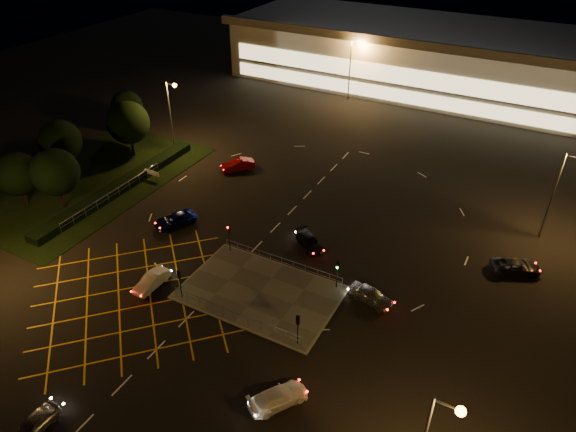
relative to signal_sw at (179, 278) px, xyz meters
The scene contains 25 objects.
ground 7.58m from the signal_sw, 56.28° to the left, with size 180.00×180.00×0.00m, color black.
pedestrian_island 7.57m from the signal_sw, 33.65° to the left, with size 14.00×9.00×0.12m, color #4C4944.
grass_verge 26.93m from the signal_sw, 153.45° to the left, with size 18.00×30.00×0.08m, color black.
hedge 22.55m from the signal_sw, 147.74° to the left, with size 2.00×26.00×1.00m, color black.
supermarket 68.13m from the signal_sw, 86.63° to the left, with size 72.00×26.50×10.50m.
streetlight_nw 31.24m from the signal_sw, 129.19° to the left, with size 1.78×0.56×10.03m.
streetlight_ne 38.75m from the signal_sw, 42.43° to the left, with size 1.78×0.56×10.03m.
streetlight_far_left 54.44m from the signal_sw, 95.88° to the left, with size 1.78×0.56×10.03m.
signal_sw is the anchor object (origin of this frame).
signal_se 12.00m from the signal_sw, ahead, with size 0.28×0.30×3.15m.
signal_nw 7.99m from the signal_sw, 90.00° to the left, with size 0.28×0.30×3.15m.
signal_ne 14.41m from the signal_sw, 33.65° to the left, with size 0.28×0.30×3.15m.
tree_a 26.38m from the signal_sw, behind, with size 5.04×5.04×6.86m.
tree_b 30.55m from the signal_sw, 156.81° to the left, with size 5.40×5.40×7.35m.
tree_c 31.34m from the signal_sw, 140.20° to the left, with size 5.76×5.76×7.84m.
tree_d 39.73m from the signal_sw, 139.09° to the left, with size 4.68×4.68×6.37m.
tree_e 22.92m from the signal_sw, 164.76° to the left, with size 5.40×5.40×7.35m.
car_near_silver 15.82m from the signal_sw, 92.16° to the right, with size 1.51×3.75×1.28m, color #A6A9AD.
car_queue_white 3.90m from the signal_sw, behind, with size 1.39×3.97×1.31m, color #B9B9B9.
car_left_blue 12.44m from the signal_sw, 131.29° to the left, with size 2.18×4.72×1.31m, color #0D1550.
car_far_dkgrey 14.52m from the signal_sw, 61.73° to the left, with size 1.73×4.25×1.23m, color black.
car_right_silver 17.42m from the signal_sw, 26.66° to the left, with size 1.69×4.20×1.43m, color #9EA2A5.
car_circ_red 25.13m from the signal_sw, 110.99° to the left, with size 1.55×4.45×1.47m, color maroon.
car_east_grey 32.39m from the signal_sw, 34.88° to the left, with size 2.22×4.81×1.34m, color black.
car_approach_white 14.62m from the signal_sw, 23.24° to the right, with size 1.86×4.58×1.33m, color white.
Camera 1 is at (21.31, -32.52, 32.53)m, focal length 32.00 mm.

